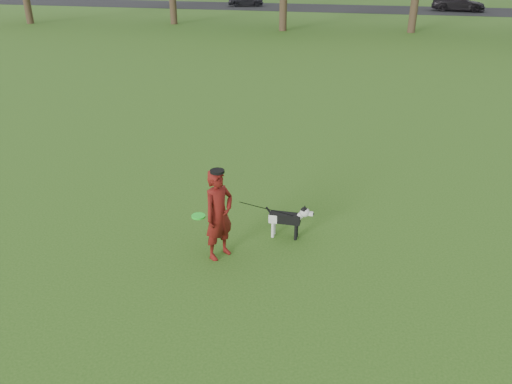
% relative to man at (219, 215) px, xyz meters
% --- Properties ---
extents(ground, '(120.00, 120.00, 0.00)m').
position_rel_man_xyz_m(ground, '(0.41, 0.59, -0.78)').
color(ground, '#285116').
rests_on(ground, ground).
extents(road, '(120.00, 7.00, 0.02)m').
position_rel_man_xyz_m(road, '(0.41, 40.59, -0.77)').
color(road, black).
rests_on(road, ground).
extents(man, '(0.61, 0.68, 1.56)m').
position_rel_man_xyz_m(man, '(0.00, 0.00, 0.00)').
color(man, '#5C0F0D').
rests_on(man, ground).
extents(dog, '(0.87, 0.17, 0.66)m').
position_rel_man_xyz_m(dog, '(1.02, 0.84, -0.38)').
color(dog, black).
rests_on(dog, ground).
extents(car_left, '(3.47, 2.16, 1.10)m').
position_rel_man_xyz_m(car_left, '(-9.64, 40.59, -0.21)').
color(car_left, black).
rests_on(car_left, road).
extents(car_right, '(4.49, 2.24, 1.25)m').
position_rel_man_xyz_m(car_right, '(8.83, 40.59, -0.13)').
color(car_right, black).
rests_on(car_right, road).
extents(man_held_items, '(1.59, 1.02, 1.13)m').
position_rel_man_xyz_m(man_held_items, '(0.75, 0.39, -0.02)').
color(man_held_items, '#1DEB28').
rests_on(man_held_items, ground).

